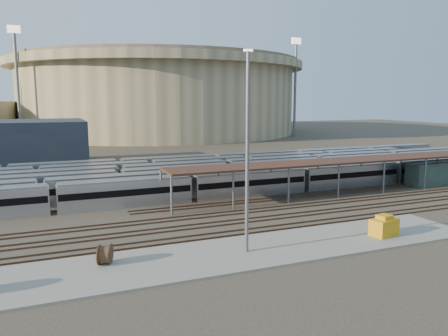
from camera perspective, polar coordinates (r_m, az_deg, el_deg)
ground at (r=57.94m, az=1.20°, el=-5.67°), size 420.00×420.00×0.00m
apron at (r=42.87m, az=3.08°, el=-10.85°), size 50.00×9.00×0.20m
subway_trains at (r=75.00m, az=-3.32°, el=-0.92°), size 125.85×23.90×3.60m
inspection_shed at (r=71.63m, az=16.26°, el=0.85°), size 60.30×6.00×5.30m
empty_tracks at (r=53.53m, az=3.35°, el=-6.81°), size 170.00×9.62×0.18m
stadium at (r=197.21m, az=-8.47°, el=9.36°), size 124.00×124.00×32.50m
floodlight_0 at (r=161.73m, az=-25.37°, el=10.22°), size 4.00×1.00×38.40m
floodlight_2 at (r=177.47m, az=9.29°, el=10.76°), size 4.00×1.00×38.40m
floodlight_3 at (r=211.88m, az=-19.20°, el=10.07°), size 4.00×1.00×38.40m
teal_boxcar at (r=85.91m, az=26.70°, el=-0.60°), size 15.57×3.86×3.60m
cable_reel_east at (r=40.62m, az=-15.28°, el=-10.81°), size 1.59×2.04×1.79m
yard_light_pole at (r=40.44m, az=3.06°, el=1.98°), size 0.82×0.36×18.86m
yellow_equipment at (r=50.07m, az=20.16°, el=-7.27°), size 3.19×2.34×1.80m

